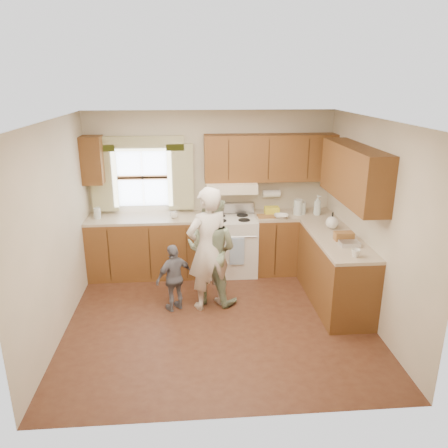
{
  "coord_description": "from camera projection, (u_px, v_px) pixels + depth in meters",
  "views": [
    {
      "loc": [
        -0.33,
        -4.94,
        2.93
      ],
      "look_at": [
        0.1,
        0.4,
        1.15
      ],
      "focal_mm": 35.0,
      "sensor_mm": 36.0,
      "label": 1
    }
  ],
  "objects": [
    {
      "name": "woman_right",
      "position": [
        212.0,
        251.0,
        5.86
      ],
      "size": [
        0.9,
        0.83,
        1.48
      ],
      "primitive_type": "imported",
      "rotation": [
        0.0,
        0.0,
        2.68
      ],
      "color": "#264626",
      "rests_on": "ground"
    },
    {
      "name": "woman_left",
      "position": [
        208.0,
        249.0,
        5.69
      ],
      "size": [
        0.72,
        0.63,
        1.66
      ],
      "primitive_type": "imported",
      "rotation": [
        0.0,
        0.0,
        3.6
      ],
      "color": "beige",
      "rests_on": "ground"
    },
    {
      "name": "child",
      "position": [
        175.0,
        278.0,
        5.72
      ],
      "size": [
        0.57,
        0.48,
        0.92
      ],
      "primitive_type": "imported",
      "rotation": [
        0.0,
        0.0,
        3.7
      ],
      "color": "slate",
      "rests_on": "ground"
    },
    {
      "name": "room",
      "position": [
        218.0,
        227.0,
        5.23
      ],
      "size": [
        3.8,
        3.8,
        3.8
      ],
      "color": "#422114",
      "rests_on": "ground"
    },
    {
      "name": "kitchen_fixtures",
      "position": [
        255.0,
        229.0,
        6.43
      ],
      "size": [
        3.8,
        2.25,
        2.15
      ],
      "color": "#4F2B10",
      "rests_on": "ground"
    },
    {
      "name": "stove",
      "position": [
        231.0,
        244.0,
        6.86
      ],
      "size": [
        0.76,
        0.67,
        1.07
      ],
      "color": "silver",
      "rests_on": "ground"
    }
  ]
}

